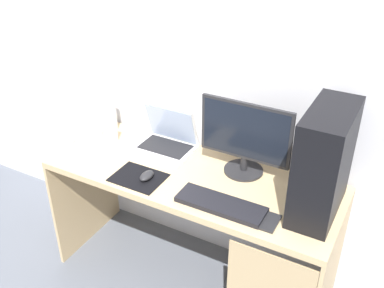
# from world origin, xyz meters

# --- Properties ---
(ground_plane) EXTENTS (8.00, 8.00, 0.00)m
(ground_plane) POSITION_xyz_m (0.00, 0.00, 0.00)
(ground_plane) COLOR slate
(wall_back) EXTENTS (4.00, 0.05, 2.60)m
(wall_back) POSITION_xyz_m (0.00, 0.33, 1.30)
(wall_back) COLOR silver
(wall_back) RESTS_ON ground_plane
(desk) EXTENTS (1.53, 0.57, 0.73)m
(desk) POSITION_xyz_m (0.02, -0.01, 0.59)
(desk) COLOR tan
(desk) RESTS_ON ground_plane
(pc_tower) EXTENTS (0.19, 0.41, 0.50)m
(pc_tower) POSITION_xyz_m (0.63, 0.03, 0.98)
(pc_tower) COLOR black
(pc_tower) RESTS_ON desk
(monitor) EXTENTS (0.47, 0.20, 0.39)m
(monitor) POSITION_xyz_m (0.22, 0.14, 0.93)
(monitor) COLOR #232326
(monitor) RESTS_ON desk
(laptop) EXTENTS (0.32, 0.25, 0.25)m
(laptop) POSITION_xyz_m (-0.25, 0.17, 0.78)
(laptop) COLOR white
(laptop) RESTS_ON desk
(speaker) EXTENTS (0.08, 0.08, 0.20)m
(speaker) POSITION_xyz_m (-0.66, 0.19, 0.83)
(speaker) COLOR white
(speaker) RESTS_ON desk
(projector) EXTENTS (0.20, 0.14, 0.13)m
(projector) POSITION_xyz_m (-0.64, 0.03, 0.79)
(projector) COLOR silver
(projector) RESTS_ON desk
(keyboard) EXTENTS (0.42, 0.14, 0.02)m
(keyboard) POSITION_xyz_m (0.24, -0.17, 0.74)
(keyboard) COLOR black
(keyboard) RESTS_ON desk
(mousepad) EXTENTS (0.26, 0.20, 0.00)m
(mousepad) POSITION_xyz_m (-0.22, -0.16, 0.73)
(mousepad) COLOR black
(mousepad) RESTS_ON desk
(mouse_left) EXTENTS (0.06, 0.10, 0.03)m
(mouse_left) POSITION_xyz_m (-0.18, -0.15, 0.75)
(mouse_left) COLOR #232326
(mouse_left) RESTS_ON mousepad
(cell_phone) EXTENTS (0.07, 0.13, 0.01)m
(cell_phone) POSITION_xyz_m (0.48, -0.17, 0.74)
(cell_phone) COLOR #232326
(cell_phone) RESTS_ON desk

